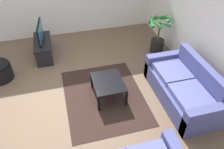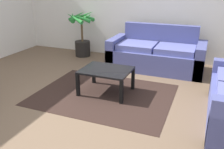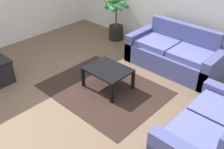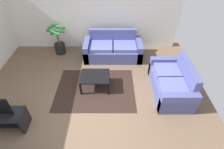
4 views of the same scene
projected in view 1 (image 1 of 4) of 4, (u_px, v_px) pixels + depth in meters
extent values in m
plane|color=brown|center=(73.00, 96.00, 5.01)|extent=(6.60, 6.60, 0.00)
cube|color=silver|center=(207.00, 25.00, 4.77)|extent=(6.00, 0.06, 2.70)
cube|color=#4C518C|center=(181.00, 92.00, 4.82)|extent=(1.95, 0.90, 0.42)
cube|color=#4C518C|center=(201.00, 73.00, 4.61)|extent=(1.59, 0.16, 0.48)
cube|color=#4C518C|center=(163.00, 64.00, 5.42)|extent=(0.18, 0.90, 0.62)
cube|color=#4C518C|center=(205.00, 120.00, 4.09)|extent=(0.18, 0.90, 0.62)
cube|color=#5D63A4|center=(172.00, 71.00, 4.94)|extent=(0.76, 0.66, 0.12)
cube|color=#5D63A4|center=(191.00, 96.00, 4.34)|extent=(0.76, 0.66, 0.12)
cube|color=black|center=(42.00, 42.00, 5.99)|extent=(1.10, 0.45, 0.04)
cube|color=black|center=(44.00, 49.00, 6.14)|extent=(1.02, 0.39, 0.03)
cube|color=black|center=(43.00, 39.00, 6.52)|extent=(0.06, 0.41, 0.47)
cube|color=black|center=(44.00, 59.00, 5.74)|extent=(0.06, 0.41, 0.47)
cube|color=black|center=(40.00, 32.00, 5.81)|extent=(0.81, 0.12, 0.46)
cube|color=teal|center=(41.00, 32.00, 5.81)|extent=(0.76, 0.09, 0.41)
cylinder|color=black|center=(42.00, 40.00, 5.97)|extent=(0.10, 0.10, 0.04)
cube|color=black|center=(108.00, 82.00, 4.78)|extent=(0.80, 0.64, 0.03)
cube|color=black|center=(92.00, 81.00, 5.13)|extent=(0.05, 0.05, 0.38)
cube|color=black|center=(99.00, 104.00, 4.57)|extent=(0.05, 0.05, 0.38)
cube|color=black|center=(116.00, 76.00, 5.25)|extent=(0.05, 0.05, 0.38)
cube|color=black|center=(126.00, 98.00, 4.68)|extent=(0.05, 0.05, 0.38)
cube|color=black|center=(104.00, 96.00, 5.01)|extent=(2.20, 1.70, 0.01)
cylinder|color=black|center=(157.00, 46.00, 6.33)|extent=(0.37, 0.37, 0.37)
cylinder|color=brown|center=(159.00, 31.00, 6.04)|extent=(0.05, 0.05, 0.54)
cone|color=#278633|center=(164.00, 24.00, 5.68)|extent=(0.13, 0.43, 0.24)
cone|color=#278633|center=(167.00, 21.00, 5.79)|extent=(0.36, 0.30, 0.22)
cone|color=#278633|center=(168.00, 18.00, 5.95)|extent=(0.54, 0.26, 0.29)
cone|color=#278633|center=(161.00, 17.00, 6.00)|extent=(0.31, 0.43, 0.25)
cone|color=#278633|center=(154.00, 18.00, 5.95)|extent=(0.30, 0.41, 0.24)
cone|color=#278633|center=(152.00, 20.00, 5.83)|extent=(0.49, 0.20, 0.27)
cone|color=#278633|center=(156.00, 23.00, 5.72)|extent=(0.43, 0.30, 0.25)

